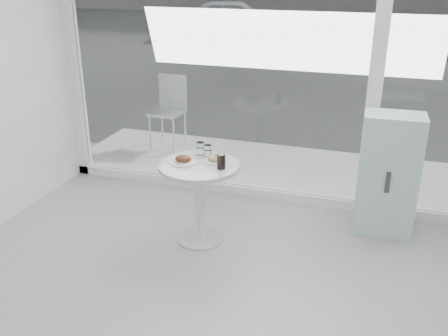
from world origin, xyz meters
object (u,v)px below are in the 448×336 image
(water_tumbler_b, at_px, (208,152))
(car_white, at_px, (235,19))
(water_tumbler_a, at_px, (200,149))
(mint_cabinet, at_px, (388,175))
(plate_fritter, at_px, (183,160))
(plate_donut, at_px, (215,159))
(cola_glass, at_px, (221,161))
(patio_chair, at_px, (170,106))
(main_table, at_px, (199,187))

(water_tumbler_b, bearing_deg, car_white, 105.93)
(water_tumbler_b, bearing_deg, water_tumbler_a, 160.95)
(mint_cabinet, distance_m, plate_fritter, 1.92)
(plate_fritter, bearing_deg, water_tumbler_b, 54.32)
(mint_cabinet, height_order, plate_donut, mint_cabinet)
(water_tumbler_b, bearing_deg, cola_glass, -48.53)
(patio_chair, relative_size, water_tumbler_b, 8.64)
(water_tumbler_a, bearing_deg, main_table, -72.31)
(plate_donut, bearing_deg, cola_glass, -52.95)
(car_white, bearing_deg, plate_fritter, -179.69)
(main_table, relative_size, water_tumbler_b, 6.83)
(mint_cabinet, xyz_separation_m, water_tumbler_b, (-1.60, -0.53, 0.23))
(car_white, xyz_separation_m, water_tumbler_a, (3.54, -12.68, 0.16))
(main_table, xyz_separation_m, plate_donut, (0.12, 0.10, 0.24))
(water_tumbler_a, relative_size, water_tumbler_b, 1.05)
(main_table, bearing_deg, water_tumbler_a, 107.69)
(plate_fritter, distance_m, water_tumbler_a, 0.26)
(car_white, xyz_separation_m, plate_donut, (3.73, -12.81, 0.13))
(car_white, relative_size, plate_fritter, 16.36)
(main_table, height_order, car_white, car_white)
(plate_donut, xyz_separation_m, cola_glass, (0.11, -0.14, 0.05))
(mint_cabinet, height_order, car_white, car_white)
(mint_cabinet, xyz_separation_m, plate_fritter, (-1.76, -0.75, 0.21))
(mint_cabinet, relative_size, water_tumbler_b, 10.39)
(plate_fritter, xyz_separation_m, water_tumbler_b, (0.15, 0.22, 0.02))
(plate_donut, height_order, water_tumbler_a, water_tumbler_a)
(patio_chair, height_order, cola_glass, patio_chair)
(water_tumbler_a, bearing_deg, car_white, 105.61)
(water_tumbler_a, distance_m, cola_glass, 0.40)
(water_tumbler_a, xyz_separation_m, water_tumbler_b, (0.09, -0.03, -0.00))
(plate_donut, bearing_deg, water_tumbler_b, 136.93)
(plate_donut, height_order, cola_glass, cola_glass)
(car_white, relative_size, cola_glass, 27.11)
(patio_chair, xyz_separation_m, plate_donut, (1.41, -2.14, 0.19))
(plate_donut, relative_size, cola_glass, 1.53)
(plate_fritter, bearing_deg, mint_cabinet, 23.05)
(car_white, xyz_separation_m, cola_glass, (3.84, -12.94, 0.18))
(plate_donut, bearing_deg, mint_cabinet, 22.76)
(mint_cabinet, distance_m, patio_chair, 3.27)
(car_white, bearing_deg, plate_donut, -178.48)
(water_tumbler_a, distance_m, water_tumbler_b, 0.09)
(plate_fritter, xyz_separation_m, plate_donut, (0.26, 0.12, -0.01))
(main_table, relative_size, patio_chair, 0.79)
(mint_cabinet, xyz_separation_m, plate_donut, (-1.50, -0.63, 0.20))
(water_tumbler_a, relative_size, cola_glass, 0.83)
(main_table, distance_m, cola_glass, 0.36)
(water_tumbler_b, height_order, cola_glass, cola_glass)
(main_table, bearing_deg, cola_glass, -8.97)
(patio_chair, xyz_separation_m, car_white, (-2.33, 10.67, 0.06))
(water_tumbler_a, height_order, water_tumbler_b, water_tumbler_a)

